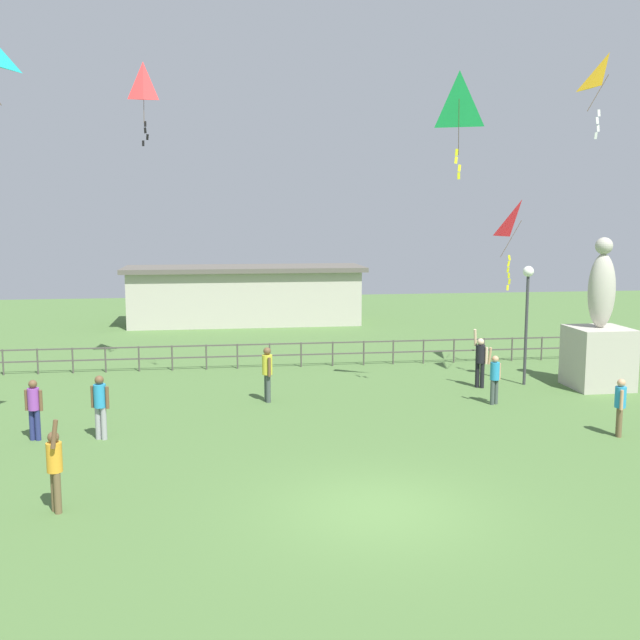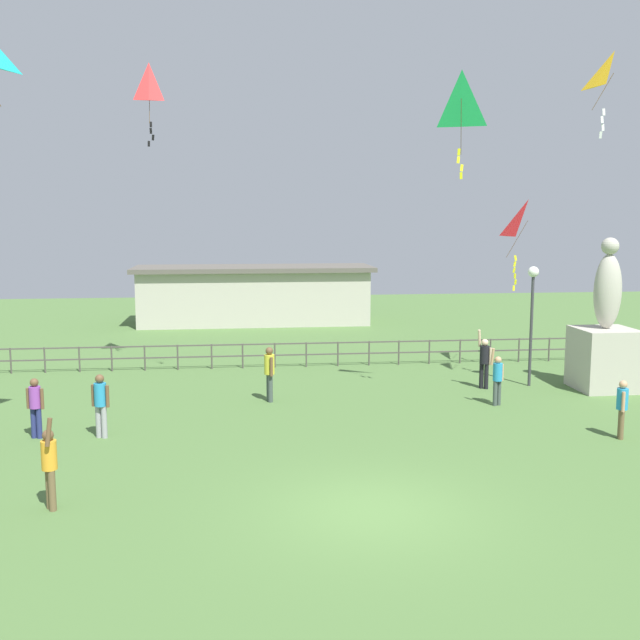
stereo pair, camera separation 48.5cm
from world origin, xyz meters
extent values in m
plane|color=#4C7038|center=(0.00, 0.00, 0.00)|extent=(80.00, 80.00, 0.00)
cube|color=#B2AD9E|center=(9.49, 9.21, 1.02)|extent=(1.85, 1.85, 2.04)
ellipsoid|color=#B2AD9E|center=(9.49, 9.21, 3.26)|extent=(0.90, 0.76, 2.45)
sphere|color=#B2AD9E|center=(9.49, 9.21, 4.73)|extent=(0.56, 0.56, 0.56)
cylinder|color=#38383D|center=(7.26, 9.96, 1.86)|extent=(0.10, 0.10, 3.72)
sphere|color=white|center=(7.26, 9.96, 3.87)|extent=(0.36, 0.36, 0.36)
cylinder|color=navy|center=(-7.66, 5.64, 0.40)|extent=(0.14, 0.14, 0.80)
cylinder|color=navy|center=(-7.81, 5.68, 0.40)|extent=(0.14, 0.14, 0.80)
cylinder|color=purple|center=(-7.74, 5.66, 1.08)|extent=(0.29, 0.29, 0.56)
sphere|color=brown|center=(-7.74, 5.66, 1.47)|extent=(0.21, 0.21, 0.21)
cylinder|color=brown|center=(-7.55, 5.61, 1.04)|extent=(0.09, 0.09, 0.53)
cylinder|color=brown|center=(-7.92, 5.72, 1.04)|extent=(0.09, 0.09, 0.53)
cylinder|color=brown|center=(7.19, 3.84, 0.39)|extent=(0.13, 0.13, 0.77)
cylinder|color=brown|center=(7.25, 3.98, 0.39)|extent=(0.13, 0.13, 0.77)
cylinder|color=#268CBF|center=(7.22, 3.91, 1.05)|extent=(0.28, 0.28, 0.55)
sphere|color=tan|center=(7.22, 3.91, 1.42)|extent=(0.21, 0.21, 0.21)
cylinder|color=tan|center=(7.15, 3.73, 1.01)|extent=(0.08, 0.08, 0.52)
cylinder|color=tan|center=(7.29, 4.08, 1.01)|extent=(0.08, 0.08, 0.52)
cylinder|color=#3F4C47|center=(5.17, 7.51, 0.38)|extent=(0.13, 0.13, 0.76)
cylinder|color=#3F4C47|center=(5.31, 7.57, 0.38)|extent=(0.13, 0.13, 0.76)
cylinder|color=#268CBF|center=(5.24, 7.54, 1.03)|extent=(0.28, 0.28, 0.54)
sphere|color=tan|center=(5.24, 7.54, 1.40)|extent=(0.20, 0.20, 0.20)
cylinder|color=tan|center=(5.05, 7.51, 1.51)|extent=(0.13, 0.17, 0.52)
cylinder|color=tan|center=(5.41, 7.61, 1.00)|extent=(0.08, 0.08, 0.51)
cylinder|color=brown|center=(-6.16, 0.70, 0.41)|extent=(0.14, 0.14, 0.81)
cylinder|color=brown|center=(-6.25, 0.83, 0.41)|extent=(0.14, 0.14, 0.81)
cylinder|color=orange|center=(-6.21, 0.77, 1.10)|extent=(0.30, 0.30, 0.57)
sphere|color=brown|center=(-6.21, 0.77, 1.50)|extent=(0.22, 0.22, 0.22)
cylinder|color=brown|center=(-6.14, 0.57, 1.61)|extent=(0.19, 0.16, 0.55)
cylinder|color=brown|center=(-6.31, 0.93, 1.06)|extent=(0.09, 0.09, 0.54)
cylinder|color=#3F4C47|center=(-1.56, 8.72, 0.43)|extent=(0.15, 0.15, 0.87)
cylinder|color=#3F4C47|center=(-1.60, 8.88, 0.43)|extent=(0.15, 0.15, 0.87)
cylinder|color=gold|center=(-1.58, 8.80, 1.17)|extent=(0.32, 0.32, 0.61)
sphere|color=brown|center=(-1.58, 8.80, 1.59)|extent=(0.23, 0.23, 0.23)
cylinder|color=brown|center=(-1.53, 8.59, 1.13)|extent=(0.10, 0.10, 0.58)
cylinder|color=brown|center=(-1.63, 9.00, 1.13)|extent=(0.10, 0.10, 0.58)
cylinder|color=black|center=(5.52, 9.78, 0.42)|extent=(0.14, 0.14, 0.85)
cylinder|color=black|center=(5.65, 9.68, 0.42)|extent=(0.14, 0.14, 0.85)
cylinder|color=black|center=(5.59, 9.73, 1.15)|extent=(0.31, 0.31, 0.60)
sphere|color=beige|center=(5.59, 9.73, 1.56)|extent=(0.23, 0.23, 0.23)
cylinder|color=beige|center=(5.45, 9.90, 1.68)|extent=(0.18, 0.20, 0.58)
cylinder|color=beige|center=(5.75, 9.61, 1.11)|extent=(0.09, 0.09, 0.57)
cylinder|color=#99999E|center=(-6.15, 5.54, 0.42)|extent=(0.14, 0.14, 0.85)
cylinder|color=#99999E|center=(-6.00, 5.48, 0.42)|extent=(0.14, 0.14, 0.85)
cylinder|color=#268CBF|center=(-6.08, 5.51, 1.15)|extent=(0.31, 0.31, 0.60)
sphere|color=brown|center=(-6.08, 5.51, 1.56)|extent=(0.23, 0.23, 0.23)
cylinder|color=brown|center=(-6.27, 5.58, 1.11)|extent=(0.09, 0.09, 0.57)
cylinder|color=brown|center=(-5.88, 5.43, 1.11)|extent=(0.09, 0.09, 0.57)
pyramid|color=red|center=(-5.46, 13.59, 10.23)|extent=(0.78, 0.71, 1.38)
cylinder|color=#4C381E|center=(-5.44, 13.26, 9.55)|extent=(0.05, 0.68, 1.38)
cube|color=black|center=(-5.42, 13.27, 8.86)|extent=(0.08, 0.05, 0.20)
cube|color=black|center=(-5.43, 13.27, 8.64)|extent=(0.09, 0.02, 0.20)
cube|color=black|center=(-5.36, 13.30, 8.42)|extent=(0.10, 0.01, 0.21)
cube|color=black|center=(-5.50, 13.23, 8.20)|extent=(0.08, 0.04, 0.20)
pyramid|color=#1EB759|center=(3.82, 7.29, 8.98)|extent=(1.09, 0.75, 1.53)
cylinder|color=#4C381E|center=(3.89, 7.48, 8.22)|extent=(0.17, 0.39, 1.53)
cube|color=yellow|center=(3.83, 7.45, 7.51)|extent=(0.09, 0.03, 0.20)
cube|color=yellow|center=(3.82, 7.44, 7.29)|extent=(0.11, 0.04, 0.21)
cube|color=yellow|center=(3.95, 7.51, 7.07)|extent=(0.11, 0.04, 0.21)
cube|color=yellow|center=(3.93, 7.50, 6.85)|extent=(0.10, 0.03, 0.20)
pyramid|color=yellow|center=(8.46, 7.61, 9.82)|extent=(0.80, 0.95, 1.08)
cylinder|color=#4C381E|center=(8.13, 7.56, 9.28)|extent=(0.68, 0.11, 1.09)
cube|color=white|center=(8.22, 7.60, 8.71)|extent=(0.09, 0.03, 0.20)
cube|color=white|center=(8.16, 7.58, 8.49)|extent=(0.10, 0.03, 0.21)
cube|color=white|center=(8.22, 7.60, 8.27)|extent=(0.10, 0.01, 0.20)
cube|color=white|center=(8.13, 7.56, 8.05)|extent=(0.08, 0.05, 0.20)
pyramid|color=red|center=(8.00, 12.41, 5.55)|extent=(0.80, 1.12, 1.34)
cylinder|color=#4C381E|center=(7.62, 12.41, 4.88)|extent=(0.78, 0.03, 1.34)
cube|color=yellow|center=(7.57, 12.39, 4.19)|extent=(0.11, 0.03, 0.21)
cube|color=yellow|center=(7.55, 12.37, 3.97)|extent=(0.12, 0.02, 0.21)
cube|color=yellow|center=(7.53, 12.36, 3.75)|extent=(0.10, 0.04, 0.20)
cube|color=yellow|center=(7.58, 12.39, 3.53)|extent=(0.10, 0.05, 0.20)
cube|color=yellow|center=(7.61, 12.41, 3.31)|extent=(0.08, 0.05, 0.20)
cube|color=yellow|center=(7.54, 12.37, 3.09)|extent=(0.09, 0.02, 0.20)
cylinder|color=#4C4742|center=(-10.78, 14.00, 0.47)|extent=(0.06, 0.06, 0.95)
cylinder|color=#4C4742|center=(-9.58, 14.00, 0.47)|extent=(0.06, 0.06, 0.95)
cylinder|color=#4C4742|center=(-8.35, 14.00, 0.47)|extent=(0.06, 0.06, 0.95)
cylinder|color=#4C4742|center=(-7.18, 14.00, 0.47)|extent=(0.06, 0.06, 0.95)
cylinder|color=#4C4742|center=(-5.98, 14.00, 0.47)|extent=(0.06, 0.06, 0.95)
cylinder|color=#4C4742|center=(-4.78, 14.00, 0.47)|extent=(0.06, 0.06, 0.95)
cylinder|color=#4C4742|center=(-3.52, 14.00, 0.47)|extent=(0.06, 0.06, 0.95)
cylinder|color=#4C4742|center=(-2.36, 14.00, 0.47)|extent=(0.06, 0.06, 0.95)
cylinder|color=#4C4742|center=(-1.14, 14.00, 0.47)|extent=(0.06, 0.06, 0.95)
cylinder|color=#4C4742|center=(0.06, 14.00, 0.47)|extent=(0.06, 0.06, 0.95)
cylinder|color=#4C4742|center=(1.28, 14.00, 0.47)|extent=(0.06, 0.06, 0.95)
cylinder|color=#4C4742|center=(2.49, 14.00, 0.47)|extent=(0.06, 0.06, 0.95)
cylinder|color=#4C4742|center=(3.66, 14.00, 0.47)|extent=(0.06, 0.06, 0.95)
cylinder|color=#4C4742|center=(4.86, 14.00, 0.47)|extent=(0.06, 0.06, 0.95)
cylinder|color=#4C4742|center=(6.10, 14.00, 0.47)|extent=(0.06, 0.06, 0.95)
cylinder|color=#4C4742|center=(7.32, 14.00, 0.47)|extent=(0.06, 0.06, 0.95)
cylinder|color=#4C4742|center=(8.49, 14.00, 0.47)|extent=(0.06, 0.06, 0.95)
cylinder|color=#4C4742|center=(9.73, 14.00, 0.47)|extent=(0.06, 0.06, 0.95)
cylinder|color=#4C4742|center=(10.90, 14.00, 0.47)|extent=(0.06, 0.06, 0.95)
cylinder|color=#4C4742|center=(12.13, 14.00, 0.47)|extent=(0.06, 0.06, 0.95)
cylinder|color=#4C4742|center=(13.30, 14.00, 0.47)|extent=(0.06, 0.06, 0.95)
cube|color=#4C4742|center=(0.00, 14.00, 0.91)|extent=(36.00, 0.05, 0.05)
cube|color=#4C4742|center=(0.00, 14.00, 0.47)|extent=(36.00, 0.05, 0.05)
cube|color=#B7B2A3|center=(-1.61, 26.00, 1.42)|extent=(12.06, 3.59, 2.84)
cube|color=#59544C|center=(-1.61, 26.00, 2.96)|extent=(12.66, 4.19, 0.24)
camera|label=1|loc=(-3.05, -13.35, 5.63)|focal=41.23mm
camera|label=2|loc=(-2.57, -13.41, 5.63)|focal=41.23mm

